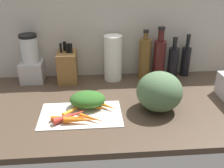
# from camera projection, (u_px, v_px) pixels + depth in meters

# --- Properties ---
(ground_plane) EXTENTS (1.70, 0.80, 0.03)m
(ground_plane) POSITION_uv_depth(u_px,v_px,m) (132.00, 104.00, 1.35)
(ground_plane) COLOR #47382B
(wall_back) EXTENTS (1.70, 0.03, 0.60)m
(wall_back) POSITION_uv_depth(u_px,v_px,m) (125.00, 28.00, 1.56)
(wall_back) COLOR #BCB7AD
(wall_back) RESTS_ON ground_plane
(cutting_board) EXTENTS (0.39, 0.24, 0.01)m
(cutting_board) POSITION_uv_depth(u_px,v_px,m) (81.00, 114.00, 1.22)
(cutting_board) COLOR beige
(cutting_board) RESTS_ON ground_plane
(carrot_0) EXTENTS (0.12, 0.09, 0.02)m
(carrot_0) POSITION_uv_depth(u_px,v_px,m) (92.00, 118.00, 1.17)
(carrot_0) COLOR orange
(carrot_0) RESTS_ON cutting_board
(carrot_1) EXTENTS (0.13, 0.14, 0.02)m
(carrot_1) POSITION_uv_depth(u_px,v_px,m) (76.00, 108.00, 1.25)
(carrot_1) COLOR orange
(carrot_1) RESTS_ON cutting_board
(carrot_2) EXTENTS (0.18, 0.07, 0.02)m
(carrot_2) POSITION_uv_depth(u_px,v_px,m) (91.00, 107.00, 1.25)
(carrot_2) COLOR orange
(carrot_2) RESTS_ON cutting_board
(carrot_3) EXTENTS (0.18, 0.03, 0.02)m
(carrot_3) POSITION_uv_depth(u_px,v_px,m) (70.00, 118.00, 1.17)
(carrot_3) COLOR orange
(carrot_3) RESTS_ON cutting_board
(carrot_4) EXTENTS (0.14, 0.04, 0.03)m
(carrot_4) POSITION_uv_depth(u_px,v_px,m) (80.00, 120.00, 1.15)
(carrot_4) COLOR orange
(carrot_4) RESTS_ON cutting_board
(carrot_5) EXTENTS (0.17, 0.11, 0.03)m
(carrot_5) POSITION_uv_depth(u_px,v_px,m) (71.00, 115.00, 1.18)
(carrot_5) COLOR red
(carrot_5) RESTS_ON cutting_board
(carrot_6) EXTENTS (0.10, 0.05, 0.02)m
(carrot_6) POSITION_uv_depth(u_px,v_px,m) (85.00, 103.00, 1.29)
(carrot_6) COLOR orange
(carrot_6) RESTS_ON cutting_board
(carrot_7) EXTENTS (0.11, 0.10, 0.03)m
(carrot_7) POSITION_uv_depth(u_px,v_px,m) (107.00, 106.00, 1.26)
(carrot_7) COLOR orange
(carrot_7) RESTS_ON cutting_board
(carrot_greens_pile) EXTENTS (0.18, 0.14, 0.08)m
(carrot_greens_pile) POSITION_uv_depth(u_px,v_px,m) (88.00, 99.00, 1.27)
(carrot_greens_pile) COLOR #2D6023
(carrot_greens_pile) RESTS_ON cutting_board
(winter_squash) EXTENTS (0.22, 0.22, 0.20)m
(winter_squash) POSITION_uv_depth(u_px,v_px,m) (159.00, 92.00, 1.23)
(winter_squash) COLOR #4C6B47
(winter_squash) RESTS_ON ground_plane
(knife_block) EXTENTS (0.11, 0.16, 0.24)m
(knife_block) POSITION_uv_depth(u_px,v_px,m) (67.00, 66.00, 1.54)
(knife_block) COLOR brown
(knife_block) RESTS_ON ground_plane
(blender_appliance) EXTENTS (0.13, 0.13, 0.29)m
(blender_appliance) POSITION_uv_depth(u_px,v_px,m) (31.00, 62.00, 1.53)
(blender_appliance) COLOR #B2B2B7
(blender_appliance) RESTS_ON ground_plane
(paper_towel_roll) EXTENTS (0.11, 0.11, 0.28)m
(paper_towel_roll) POSITION_uv_depth(u_px,v_px,m) (113.00, 58.00, 1.55)
(paper_towel_roll) COLOR white
(paper_towel_roll) RESTS_ON ground_plane
(bottle_0) EXTENTS (0.07, 0.07, 0.31)m
(bottle_0) POSITION_uv_depth(u_px,v_px,m) (145.00, 58.00, 1.57)
(bottle_0) COLOR brown
(bottle_0) RESTS_ON ground_plane
(bottle_1) EXTENTS (0.07, 0.07, 0.32)m
(bottle_1) POSITION_uv_depth(u_px,v_px,m) (159.00, 58.00, 1.57)
(bottle_1) COLOR #471919
(bottle_1) RESTS_ON ground_plane
(bottle_2) EXTENTS (0.06, 0.06, 0.26)m
(bottle_2) POSITION_uv_depth(u_px,v_px,m) (173.00, 62.00, 1.58)
(bottle_2) COLOR black
(bottle_2) RESTS_ON ground_plane
(bottle_3) EXTENTS (0.06, 0.06, 0.27)m
(bottle_3) POSITION_uv_depth(u_px,v_px,m) (186.00, 60.00, 1.62)
(bottle_3) COLOR black
(bottle_3) RESTS_ON ground_plane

